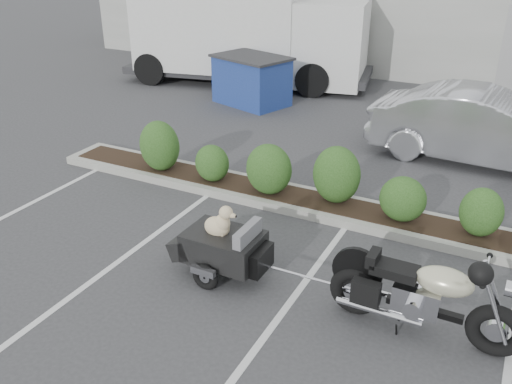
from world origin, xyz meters
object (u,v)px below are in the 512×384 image
at_px(sedan, 484,128).
at_px(delivery_truck, 247,28).
at_px(dumpster, 252,80).
at_px(pet_trailer, 223,245).
at_px(motorcycle, 423,297).

xyz_separation_m(sedan, delivery_truck, (-7.70, 3.88, 0.96)).
bearing_deg(dumpster, pet_trailer, -46.80).
xyz_separation_m(motorcycle, pet_trailer, (-2.79, 0.02, -0.07)).
distance_m(pet_trailer, delivery_truck, 11.27).
xyz_separation_m(dumpster, delivery_truck, (-1.32, 2.21, 1.04)).
bearing_deg(dumpster, sedan, 3.70).
bearing_deg(sedan, pet_trailer, 158.47).
xyz_separation_m(pet_trailer, dumpster, (-3.63, 7.84, 0.22)).
relative_size(pet_trailer, sedan, 0.40).
bearing_deg(sedan, dumpster, 77.82).
distance_m(sedan, delivery_truck, 8.67).
bearing_deg(sedan, motorcycle, -177.19).
relative_size(pet_trailer, dumpster, 0.77).
relative_size(sedan, delivery_truck, 0.57).
distance_m(pet_trailer, dumpster, 8.64).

